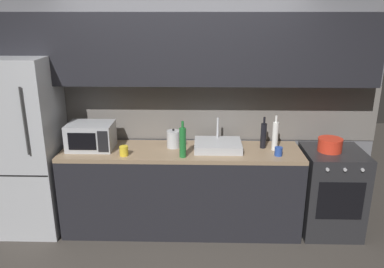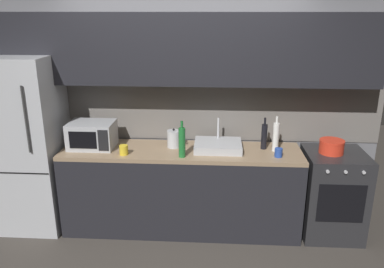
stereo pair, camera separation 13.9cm
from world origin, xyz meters
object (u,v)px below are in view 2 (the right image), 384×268
wine_bottle_green (182,142)px  mug_yellow (124,150)px  mug_blue (278,153)px  kettle (174,139)px  oven_range (332,194)px  microwave (92,135)px  wine_bottle_white (276,137)px  cooking_pot (332,147)px  refrigerator (29,144)px  wine_bottle_dark (264,136)px

wine_bottle_green → mug_yellow: 0.59m
mug_blue → kettle: bearing=168.2°
oven_range → mug_blue: (-0.60, -0.14, 0.49)m
microwave → wine_bottle_white: 1.88m
mug_yellow → cooking_pot: bearing=4.8°
mug_yellow → mug_blue: (1.52, 0.04, -0.00)m
microwave → cooking_pot: bearing=-0.4°
microwave → wine_bottle_white: bearing=0.3°
kettle → mug_yellow: size_ratio=2.09×
refrigerator → microwave: size_ratio=4.02×
refrigerator → cooking_pot: refrigerator is taller
cooking_pot → wine_bottle_white: bearing=177.0°
wine_bottle_dark → mug_blue: 0.27m
wine_bottle_dark → refrigerator: bearing=-178.0°
wine_bottle_green → oven_range: bearing=7.3°
microwave → wine_bottle_dark: wine_bottle_dark is taller
microwave → mug_blue: bearing=-4.8°
oven_range → mug_blue: bearing=-167.1°
wine_bottle_white → cooking_pot: (0.55, -0.03, -0.08)m
refrigerator → microwave: (0.68, 0.02, 0.11)m
refrigerator → oven_range: bearing=-0.0°
microwave → cooking_pot: 2.44m
refrigerator → cooking_pot: (3.12, 0.00, 0.04)m
kettle → wine_bottle_dark: (0.93, 0.00, 0.05)m
wine_bottle_white → refrigerator: bearing=-179.4°
refrigerator → mug_blue: 2.58m
cooking_pot → kettle: bearing=177.1°
refrigerator → wine_bottle_white: size_ratio=5.08×
oven_range → wine_bottle_dark: (-0.72, 0.09, 0.59)m
wine_bottle_dark → wine_bottle_white: wine_bottle_white is taller
refrigerator → mug_blue: (2.57, -0.14, 0.02)m
refrigerator → mug_yellow: bearing=-9.4°
oven_range → wine_bottle_dark: bearing=173.3°
wine_bottle_dark → cooking_pot: bearing=-7.2°
refrigerator → wine_bottle_dark: bearing=2.0°
refrigerator → mug_yellow: (1.05, -0.17, 0.02)m
refrigerator → microwave: bearing=1.6°
oven_range → wine_bottle_dark: size_ratio=2.72×
wine_bottle_green → kettle: bearing=111.5°
mug_blue → mug_yellow: bearing=-178.7°
cooking_pot → mug_yellow: bearing=-175.2°
mug_blue → microwave: bearing=175.2°
oven_range → wine_bottle_green: 1.67m
cooking_pot → wine_bottle_dark: bearing=172.8°
wine_bottle_dark → wine_bottle_white: (0.11, -0.06, 0.02)m
refrigerator → oven_range: refrigerator is taller
refrigerator → wine_bottle_dark: (2.46, 0.08, 0.11)m
refrigerator → kettle: 1.53m
refrigerator → microwave: refrigerator is taller
mug_blue → wine_bottle_dark: bearing=118.0°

